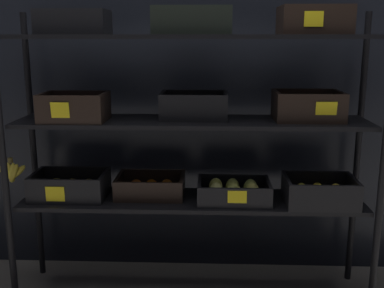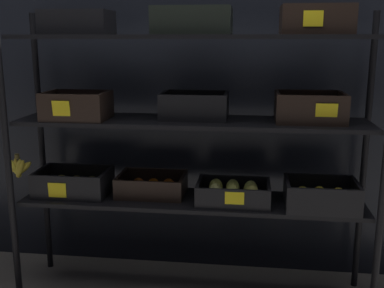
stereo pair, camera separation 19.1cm
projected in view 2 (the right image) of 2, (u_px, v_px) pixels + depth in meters
storefront_wall at (201, 34)px, 2.52m from camera, size 4.11×0.12×2.64m
display_rack at (193, 124)px, 2.25m from camera, size 1.85×0.40×1.44m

